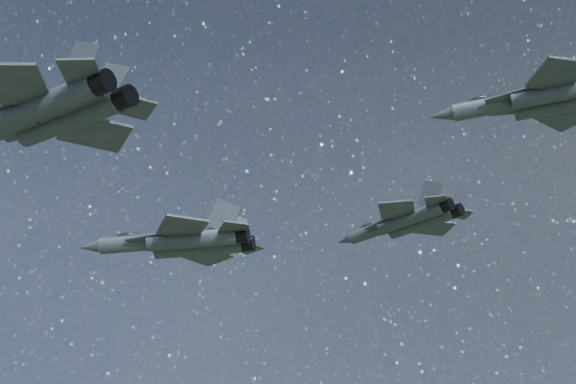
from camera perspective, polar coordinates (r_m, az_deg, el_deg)
The scene contains 4 objects.
jet_lead at distance 85.44m, azimuth -7.59°, elevation -3.53°, with size 20.05×13.32×5.10m.
jet_left at distance 87.30m, azimuth 8.41°, elevation -2.07°, with size 16.80×11.56×4.22m.
jet_right at distance 62.39m, azimuth -16.99°, elevation 5.33°, with size 20.02×14.30×5.12m.
jet_slot at distance 66.55m, azimuth 17.90°, elevation 6.39°, with size 16.32×11.22×4.10m.
Camera 1 is at (36.78, -52.68, 123.81)m, focal length 50.00 mm.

